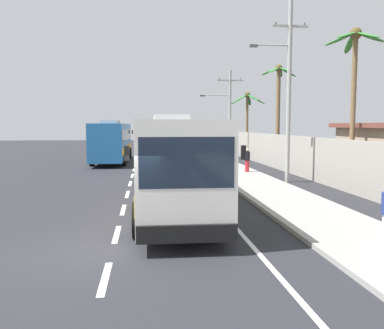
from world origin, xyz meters
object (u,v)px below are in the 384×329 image
(pedestrian_near_kerb, at_px, (221,158))
(utility_pole_mid, at_px, (288,85))
(coach_bus_foreground, at_px, (173,159))
(palm_nearest, at_px, (354,74))
(utility_pole_far, at_px, (229,112))
(palm_third, at_px, (247,109))
(coach_bus_far_lane, at_px, (112,140))
(palm_second, at_px, (278,99))
(pedestrian_midwalk, at_px, (247,160))
(motorcycle_beside_bus, at_px, (198,170))

(pedestrian_near_kerb, relative_size, utility_pole_mid, 0.16)
(pedestrian_near_kerb, bearing_deg, coach_bus_foreground, -52.54)
(pedestrian_near_kerb, height_order, palm_nearest, palm_nearest)
(utility_pole_far, xyz_separation_m, palm_nearest, (2.26, -19.03, 1.22))
(palm_nearest, bearing_deg, coach_bus_foreground, -160.70)
(palm_third, bearing_deg, palm_nearest, -89.59)
(utility_pole_mid, bearing_deg, pedestrian_near_kerb, 121.11)
(coach_bus_foreground, bearing_deg, coach_bus_far_lane, 100.72)
(coach_bus_foreground, distance_m, palm_second, 17.92)
(coach_bus_foreground, relative_size, utility_pole_mid, 1.20)
(coach_bus_far_lane, xyz_separation_m, utility_pole_mid, (10.78, -14.23, 3.54))
(utility_pole_mid, height_order, palm_third, utility_pole_mid)
(palm_second, relative_size, palm_third, 1.22)
(palm_third, bearing_deg, coach_bus_foreground, -110.21)
(pedestrian_midwalk, bearing_deg, palm_nearest, 65.10)
(coach_bus_far_lane, height_order, pedestrian_midwalk, coach_bus_far_lane)
(palm_nearest, bearing_deg, motorcycle_beside_bus, 144.87)
(pedestrian_near_kerb, xyz_separation_m, pedestrian_midwalk, (1.67, -0.51, -0.07))
(coach_bus_foreground, bearing_deg, palm_nearest, 19.30)
(pedestrian_midwalk, height_order, palm_second, palm_second)
(utility_pole_far, bearing_deg, coach_bus_foreground, -106.60)
(coach_bus_foreground, distance_m, pedestrian_near_kerb, 12.09)
(coach_bus_foreground, height_order, utility_pole_far, utility_pole_far)
(palm_nearest, xyz_separation_m, palm_third, (-0.15, 20.57, -0.92))
(coach_bus_foreground, relative_size, coach_bus_far_lane, 1.00)
(palm_third, bearing_deg, motorcycle_beside_bus, -113.09)
(palm_nearest, bearing_deg, coach_bus_far_lane, 125.81)
(coach_bus_far_lane, bearing_deg, palm_third, 12.51)
(palm_second, bearing_deg, motorcycle_beside_bus, -134.41)
(motorcycle_beside_bus, relative_size, utility_pole_far, 0.24)
(coach_bus_far_lane, relative_size, pedestrian_midwalk, 7.93)
(coach_bus_far_lane, height_order, palm_nearest, palm_nearest)
(coach_bus_foreground, bearing_deg, utility_pole_mid, 44.13)
(coach_bus_far_lane, xyz_separation_m, palm_third, (12.66, 2.81, 2.85))
(pedestrian_midwalk, height_order, utility_pole_mid, utility_pole_mid)
(pedestrian_near_kerb, relative_size, utility_pole_far, 0.20)
(coach_bus_foreground, distance_m, utility_pole_far, 23.24)
(motorcycle_beside_bus, bearing_deg, utility_pole_mid, -15.07)
(motorcycle_beside_bus, xyz_separation_m, utility_pole_mid, (4.83, -1.30, 4.80))
(utility_pole_mid, bearing_deg, palm_third, 83.70)
(coach_bus_foreground, bearing_deg, motorcycle_beside_bus, 75.82)
(utility_pole_far, xyz_separation_m, palm_second, (2.45, -7.02, 0.73))
(coach_bus_foreground, relative_size, utility_pole_far, 1.51)
(pedestrian_midwalk, bearing_deg, pedestrian_near_kerb, -64.34)
(coach_bus_foreground, bearing_deg, pedestrian_near_kerb, 70.84)
(utility_pole_far, relative_size, palm_third, 1.29)
(pedestrian_midwalk, distance_m, palm_nearest, 9.66)
(palm_second, bearing_deg, utility_pole_mid, -104.59)
(palm_nearest, bearing_deg, utility_pole_mid, 119.92)
(palm_nearest, relative_size, palm_second, 1.00)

